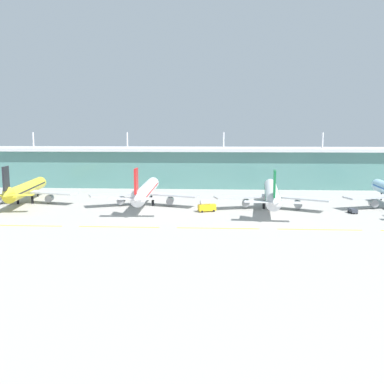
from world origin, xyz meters
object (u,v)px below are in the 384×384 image
object	(u,v)px
airliner_far_middle	(272,193)
fuel_truck	(207,206)
airliner_nearest	(25,189)
pushback_tug	(353,211)
airliner_near_middle	(146,191)

from	to	relation	value
airliner_far_middle	fuel_truck	xyz separation A→B (m)	(-27.42, -9.33, -4.19)
airliner_far_middle	fuel_truck	distance (m)	29.27
airliner_nearest	pushback_tug	world-z (taller)	airliner_nearest
fuel_truck	pushback_tug	bearing A→B (deg)	0.34
airliner_nearest	airliner_near_middle	xyz separation A→B (m)	(55.59, -2.16, 0.01)
airliner_near_middle	airliner_far_middle	world-z (taller)	same
airliner_far_middle	airliner_nearest	bearing A→B (deg)	176.48
airliner_nearest	fuel_truck	bearing A→B (deg)	-11.02
airliner_near_middle	pushback_tug	bearing A→B (deg)	-9.01
airliner_far_middle	pushback_tug	bearing A→B (deg)	-16.05
airliner_far_middle	fuel_truck	size ratio (longest dim) A/B	8.75
airliner_nearest	fuel_truck	distance (m)	84.47
airliner_far_middle	pushback_tug	world-z (taller)	airliner_far_middle
airliner_near_middle	airliner_far_middle	xyz separation A→B (m)	(54.64, -4.63, 0.00)
airliner_nearest	airliner_near_middle	world-z (taller)	same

